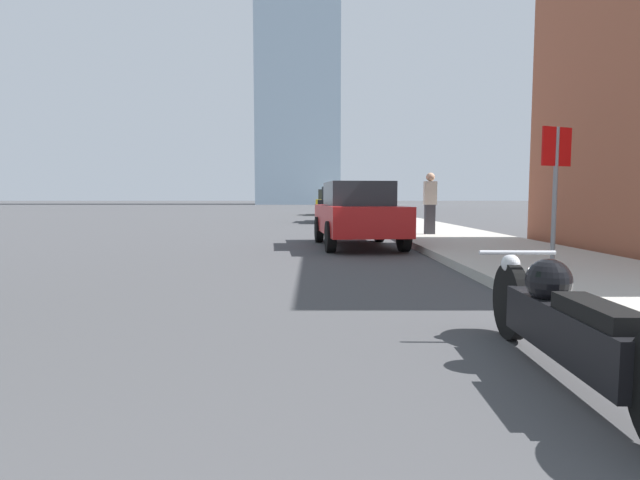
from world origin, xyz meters
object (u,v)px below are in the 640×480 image
(motorcycle, at_px, (566,323))
(parked_car_red, at_px, (358,214))
(stop_sign, at_px, (556,171))
(parked_car_yellow, at_px, (329,202))
(pedestrian, at_px, (430,202))
(parked_car_black, at_px, (337,205))

(motorcycle, height_order, parked_car_red, parked_car_red)
(stop_sign, bearing_deg, parked_car_yellow, 95.53)
(parked_car_red, bearing_deg, stop_sign, -64.33)
(motorcycle, distance_m, stop_sign, 5.21)
(parked_car_yellow, distance_m, stop_sign, 27.48)
(parked_car_yellow, bearing_deg, pedestrian, -80.07)
(parked_car_black, distance_m, stop_sign, 17.23)
(parked_car_red, height_order, pedestrian, pedestrian)
(parked_car_yellow, distance_m, pedestrian, 20.73)
(stop_sign, bearing_deg, motorcycle, -114.94)
(parked_car_red, relative_size, parked_car_yellow, 1.01)
(parked_car_yellow, relative_size, stop_sign, 1.95)
(motorcycle, distance_m, parked_car_yellow, 31.94)
(parked_car_yellow, bearing_deg, motorcycle, -85.45)
(motorcycle, xyz_separation_m, parked_car_black, (-0.43, 21.61, 0.48))
(parked_car_black, bearing_deg, motorcycle, -84.68)
(stop_sign, bearing_deg, parked_car_red, 120.56)
(parked_car_black, bearing_deg, parked_car_red, -86.36)
(motorcycle, xyz_separation_m, pedestrian, (1.76, 11.32, 0.69))
(motorcycle, relative_size, parked_car_red, 0.64)
(parked_car_red, xyz_separation_m, pedestrian, (2.31, 2.19, 0.26))
(motorcycle, relative_size, pedestrian, 1.52)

